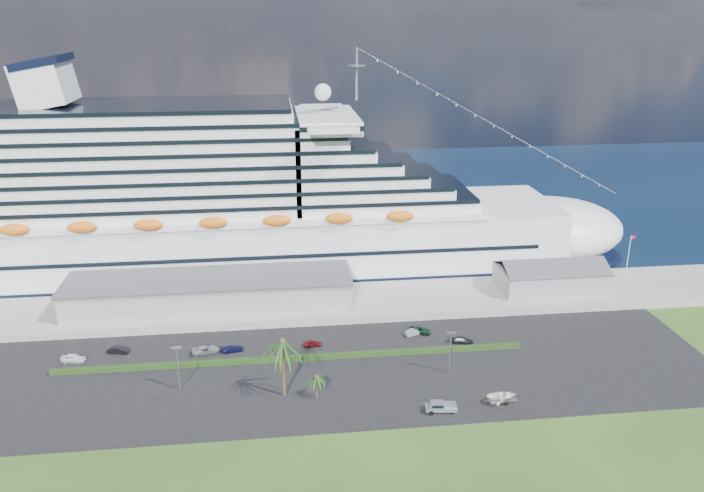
{
  "coord_description": "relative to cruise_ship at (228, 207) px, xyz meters",
  "views": [
    {
      "loc": [
        -10.67,
        -99.01,
        63.45
      ],
      "look_at": [
        4.81,
        30.0,
        17.53
      ],
      "focal_mm": 35.0,
      "sensor_mm": 36.0,
      "label": 1
    }
  ],
  "objects": [
    {
      "name": "wharf",
      "position": [
        21.53,
        -24.0,
        -15.79
      ],
      "size": [
        240.0,
        20.0,
        1.8
      ],
      "primitive_type": "cube",
      "color": "gray",
      "rests_on": "ground"
    },
    {
      "name": "parked_car_5",
      "position": [
        38.29,
        -40.4,
        -15.93
      ],
      "size": [
        4.13,
        2.41,
        1.29
      ],
      "primitive_type": "imported",
      "rotation": [
        0.0,
        0.0,
        1.86
      ],
      "color": "#989A9E",
      "rests_on": "asphalt_lot"
    },
    {
      "name": "parked_car_2",
      "position": [
        -3.05,
        -43.16,
        -15.85
      ],
      "size": [
        5.59,
        3.39,
        1.45
      ],
      "primitive_type": "imported",
      "rotation": [
        0.0,
        0.0,
        1.77
      ],
      "color": "#9A9CA2",
      "rests_on": "asphalt_lot"
    },
    {
      "name": "hedge",
      "position": [
        13.53,
        -48.0,
        -16.12
      ],
      "size": [
        88.0,
        1.1,
        0.9
      ],
      "primitive_type": "cube",
      "color": "black",
      "rests_on": "asphalt_lot"
    },
    {
      "name": "palm_tall",
      "position": [
        11.53,
        -60.0,
        -7.49
      ],
      "size": [
        8.82,
        8.82,
        11.13
      ],
      "color": "#47301E",
      "rests_on": "ground"
    },
    {
      "name": "parked_car_3",
      "position": [
        1.96,
        -43.1,
        -15.96
      ],
      "size": [
        4.48,
        2.5,
        1.23
      ],
      "primitive_type": "imported",
      "rotation": [
        0.0,
        0.0,
        1.76
      ],
      "color": "#12133F",
      "rests_on": "asphalt_lot"
    },
    {
      "name": "boat_trailer",
      "position": [
        47.87,
        -66.72,
        -15.43
      ],
      "size": [
        6.18,
        4.4,
        1.73
      ],
      "color": "gray",
      "rests_on": "asphalt_lot"
    },
    {
      "name": "water",
      "position": [
        21.53,
        66.0,
        -16.68
      ],
      "size": [
        420.0,
        160.0,
        0.02
      ],
      "primitive_type": "cube",
      "color": "black",
      "rests_on": "ground"
    },
    {
      "name": "parked_car_4",
      "position": [
        17.5,
        -42.75,
        -15.95
      ],
      "size": [
        3.75,
        1.69,
        1.25
      ],
      "primitive_type": "imported",
      "rotation": [
        0.0,
        0.0,
        1.63
      ],
      "color": "maroon",
      "rests_on": "asphalt_lot"
    },
    {
      "name": "terminal_building",
      "position": [
        -3.47,
        -24.0,
        -11.68
      ],
      "size": [
        61.0,
        15.0,
        6.3
      ],
      "color": "gray",
      "rests_on": "wharf"
    },
    {
      "name": "parked_car_1",
      "position": [
        -19.71,
        -41.12,
        -15.91
      ],
      "size": [
        4.25,
        2.2,
        1.33
      ],
      "primitive_type": "imported",
      "rotation": [
        0.0,
        0.0,
        1.37
      ],
      "color": "black",
      "rests_on": "asphalt_lot"
    },
    {
      "name": "port_shed",
      "position": [
        73.53,
        -24.0,
        -12.3
      ],
      "size": [
        24.0,
        12.31,
        7.37
      ],
      "color": "gray",
      "rests_on": "wharf"
    },
    {
      "name": "asphalt_lot",
      "position": [
        21.53,
        -53.0,
        -16.63
      ],
      "size": [
        140.0,
        38.0,
        0.12
      ],
      "primitive_type": "cube",
      "color": "black",
      "rests_on": "ground"
    },
    {
      "name": "lamp_post_right",
      "position": [
        41.53,
        -56.0,
        -11.35
      ],
      "size": [
        1.6,
        0.35,
        8.27
      ],
      "color": "gray",
      "rests_on": "asphalt_lot"
    },
    {
      "name": "palm_short",
      "position": [
        17.03,
        -61.5,
        -13.03
      ],
      "size": [
        3.53,
        3.53,
        4.56
      ],
      "color": "#47301E",
      "rests_on": "ground"
    },
    {
      "name": "parked_car_0",
      "position": [
        -27.42,
        -43.7,
        -15.8
      ],
      "size": [
        4.82,
        2.61,
        1.56
      ],
      "primitive_type": "imported",
      "rotation": [
        0.0,
        0.0,
        1.39
      ],
      "color": "white",
      "rests_on": "asphalt_lot"
    },
    {
      "name": "ground",
      "position": [
        21.53,
        -64.0,
        -16.69
      ],
      "size": [
        420.0,
        420.0,
        0.0
      ],
      "primitive_type": "plane",
      "color": "#264918",
      "rests_on": "ground"
    },
    {
      "name": "parked_car_7",
      "position": [
        47.0,
        -44.93,
        -15.93
      ],
      "size": [
        4.79,
        2.95,
        1.3
      ],
      "primitive_type": "imported",
      "rotation": [
        0.0,
        0.0,
        1.3
      ],
      "color": "black",
      "rests_on": "asphalt_lot"
    },
    {
      "name": "parked_car_6",
      "position": [
        39.44,
        -39.8,
        -15.9
      ],
      "size": [
        5.3,
        3.67,
        1.34
      ],
      "primitive_type": "imported",
      "rotation": [
        0.0,
        0.0,
        1.24
      ],
      "color": "black",
      "rests_on": "asphalt_lot"
    },
    {
      "name": "pickup_truck",
      "position": [
        36.89,
        -68.12,
        -15.57
      ],
      "size": [
        5.35,
        2.43,
        1.83
      ],
      "color": "black",
      "rests_on": "asphalt_lot"
    },
    {
      "name": "cruise_ship",
      "position": [
        0.0,
        0.0,
        0.0
      ],
      "size": [
        191.0,
        38.0,
        54.0
      ],
      "color": "silver",
      "rests_on": "ground"
    },
    {
      "name": "lamp_post_left",
      "position": [
        -6.47,
        -56.0,
        -11.35
      ],
      "size": [
        1.6,
        0.35,
        8.27
      ],
      "color": "gray",
      "rests_on": "asphalt_lot"
    },
    {
      "name": "flagpole",
      "position": [
        91.57,
        -24.0,
        -8.43
      ],
      "size": [
        1.08,
        0.16,
        12.0
      ],
      "color": "silver",
      "rests_on": "wharf"
    }
  ]
}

